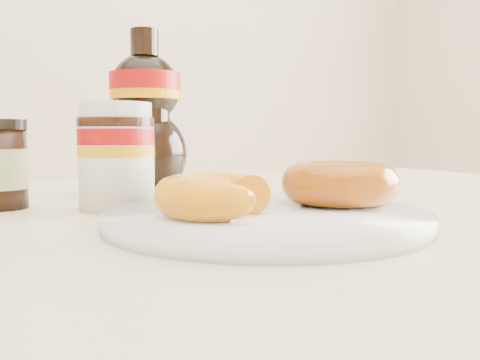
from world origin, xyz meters
name	(u,v)px	position (x,y,z in m)	size (l,w,h in m)	color
dining_table	(169,305)	(0.00, 0.10, 0.67)	(1.40, 0.90, 0.75)	beige
plate	(266,218)	(0.06, 0.02, 0.76)	(0.27, 0.27, 0.01)	white
donut_bitten	(213,196)	(0.01, 0.01, 0.78)	(0.09, 0.09, 0.03)	orange
donut_whole	(339,183)	(0.14, 0.03, 0.78)	(0.11, 0.11, 0.04)	#8F4F09
nutella_jar	(116,152)	(-0.03, 0.17, 0.81)	(0.08, 0.08, 0.11)	white
syrup_bottle	(145,112)	(0.04, 0.31, 0.85)	(0.11, 0.09, 0.21)	black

